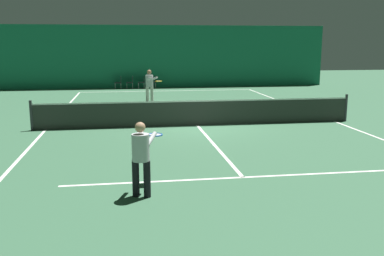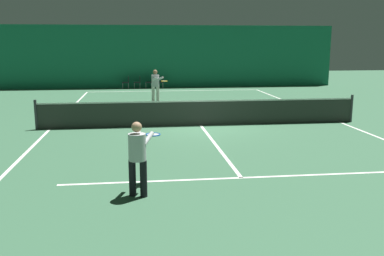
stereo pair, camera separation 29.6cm
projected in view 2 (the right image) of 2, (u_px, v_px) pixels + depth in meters
The scene contains 15 objects.
ground_plane at pixel (201, 125), 16.06m from camera, with size 60.00×60.00×0.00m, color #386647.
backdrop_curtain at pixel (171, 57), 29.45m from camera, with size 23.00×0.12×4.24m.
court_line_baseline_far at pixel (174, 91), 27.64m from camera, with size 11.00×0.10×0.00m.
court_line_service_far at pixel (183, 102), 22.29m from camera, with size 8.25×0.10×0.00m.
court_line_service_near at pixel (241, 178), 9.84m from camera, with size 8.25×0.10×0.00m.
court_line_sideline_left at pixel (50, 129), 15.39m from camera, with size 0.10×23.80×0.00m.
court_line_sideline_right at pixel (340, 122), 16.74m from camera, with size 0.10×23.80×0.00m.
court_line_centre at pixel (201, 125), 16.06m from camera, with size 0.10×12.80×0.00m.
tennis_net at pixel (201, 112), 15.96m from camera, with size 12.00×0.10×1.07m.
player_near at pixel (138, 153), 8.54m from camera, with size 0.79×1.32×1.53m.
player_far at pixel (156, 84), 21.90m from camera, with size 0.88×1.39×1.70m.
courtside_chair_0 at pixel (127, 81), 28.86m from camera, with size 0.44×0.44×0.84m.
courtside_chair_1 at pixel (138, 81), 28.95m from camera, with size 0.44×0.44×0.84m.
courtside_chair_2 at pixel (150, 81), 29.05m from camera, with size 0.44×0.44×0.84m.
courtside_chair_3 at pixel (161, 81), 29.14m from camera, with size 0.44×0.44×0.84m.
Camera 2 is at (-2.31, -15.61, 3.05)m, focal length 40.00 mm.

